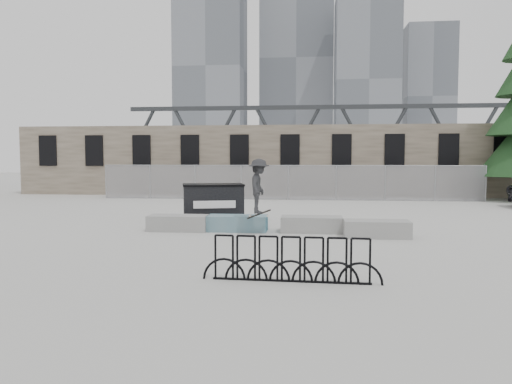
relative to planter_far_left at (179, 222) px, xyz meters
The scene contains 12 objects.
ground 3.13m from the planter_far_left, ahead, with size 120.00×120.00×0.00m, color #B4B3AF.
stone_wall 16.75m from the planter_far_left, 79.20° to the left, with size 36.00×2.58×4.50m.
chainlink_fence 13.00m from the planter_far_left, 76.11° to the left, with size 22.06×0.06×2.02m.
planter_far_left is the anchor object (origin of this frame).
planter_center_left 1.98m from the planter_far_left, ahead, with size 2.00×0.90×0.52m.
planter_center_right 4.46m from the planter_far_left, ahead, with size 2.00×0.90×0.52m.
planter_offset 6.49m from the planter_far_left, ahead, with size 2.00×0.90×0.52m.
dumpster 2.23m from the planter_far_left, 68.94° to the left, with size 2.52×1.91×1.47m.
bike_rack 7.68m from the planter_far_left, 58.27° to the right, with size 3.59×0.19×0.90m.
skyline_towers 96.15m from the planter_far_left, 88.71° to the left, with size 58.00×28.00×48.00m.
truss_bridge 56.77m from the planter_far_left, 76.61° to the left, with size 70.00×3.00×9.80m.
skateboarder 3.13m from the planter_far_left, 12.87° to the right, with size 0.78×1.14×1.91m.
Camera 1 is at (1.30, -16.39, 2.47)m, focal length 35.00 mm.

